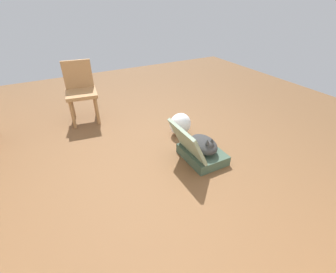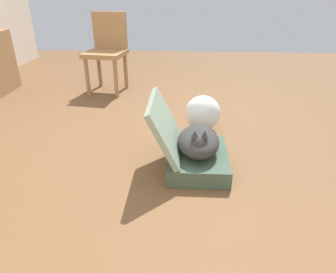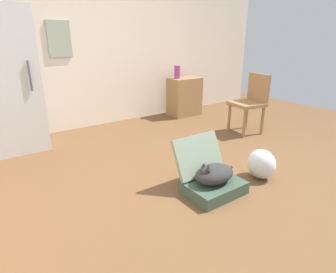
% 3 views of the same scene
% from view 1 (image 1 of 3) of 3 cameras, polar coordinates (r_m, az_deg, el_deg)
% --- Properties ---
extents(ground_plane, '(7.68, 7.68, 0.00)m').
position_cam_1_polar(ground_plane, '(2.87, -3.27, -5.10)').
color(ground_plane, brown).
rests_on(ground_plane, ground).
extents(suitcase_base, '(0.53, 0.41, 0.12)m').
position_cam_1_polar(suitcase_base, '(2.85, 8.23, -4.25)').
color(suitcase_base, '#384C3D').
rests_on(suitcase_base, ground).
extents(suitcase_lid, '(0.53, 0.21, 0.38)m').
position_cam_1_polar(suitcase_lid, '(2.60, 4.61, -1.21)').
color(suitcase_lid, gray).
rests_on(suitcase_lid, suitcase_base).
extents(cat, '(0.48, 0.28, 0.22)m').
position_cam_1_polar(cat, '(2.76, 8.53, -1.89)').
color(cat, '#2D2D2D').
rests_on(cat, suitcase_base).
extents(plastic_bag_white, '(0.25, 0.30, 0.31)m').
position_cam_1_polar(plastic_bag_white, '(3.26, 2.96, 3.00)').
color(plastic_bag_white, silver).
rests_on(plastic_bag_white, ground).
extents(chair, '(0.49, 0.48, 0.88)m').
position_cam_1_polar(chair, '(3.75, -20.29, 10.57)').
color(chair, olive).
rests_on(chair, ground).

